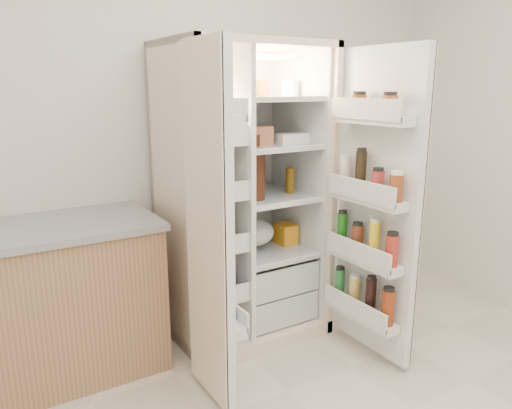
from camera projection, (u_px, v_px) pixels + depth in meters
wall_back at (191, 118)px, 3.13m from camera, size 4.00×0.02×2.70m
refrigerator at (241, 217)px, 3.07m from camera, size 0.92×0.70×1.80m
freezer_door at (210, 230)px, 2.27m from camera, size 0.15×0.40×1.72m
fridge_door at (375, 211)px, 2.70m from camera, size 0.17×0.58×1.72m
kitchen_counter at (48, 303)px, 2.58m from camera, size 1.18×0.63×0.85m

